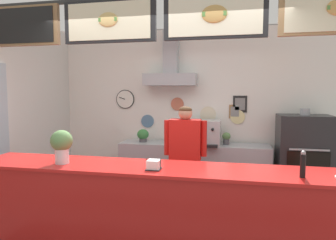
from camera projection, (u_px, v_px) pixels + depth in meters
name	position (u px, v px, depth m)	size (l,w,h in m)	color
back_wall_assembly	(189.00, 105.00, 5.27)	(4.76, 2.44, 2.84)	gray
service_counter	(156.00, 216.00, 3.07)	(3.86, 0.65, 1.01)	#B21916
back_prep_counter	(194.00, 171.00, 5.09)	(2.43, 0.54, 0.90)	#A3A5AD
pizza_oven	(303.00, 161.00, 4.61)	(0.75, 0.67, 1.50)	#232326
shop_worker	(185.00, 161.00, 4.06)	(0.57, 0.23, 1.56)	#232328
espresso_machine	(203.00, 132.00, 4.98)	(0.55, 0.55, 0.39)	#B7BABF
potted_oregano	(143.00, 135.00, 5.21)	(0.20, 0.20, 0.22)	#4C4C51
potted_sage	(173.00, 136.00, 5.09)	(0.17, 0.17, 0.21)	beige
potted_basil	(226.00, 138.00, 4.94)	(0.13, 0.13, 0.20)	#4C4C51
pepper_grinder	(303.00, 164.00, 2.62)	(0.05, 0.05, 0.23)	black
basil_vase	(62.00, 145.00, 3.13)	(0.22, 0.22, 0.35)	silver
napkin_holder	(154.00, 165.00, 2.90)	(0.14, 0.14, 0.10)	#262628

